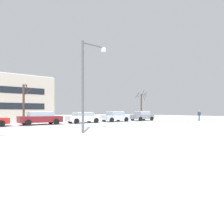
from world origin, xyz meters
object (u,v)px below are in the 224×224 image
parked_car_white (83,117)px  pedestrian_crossing (199,115)px  street_lamp (87,77)px  parked_car_gray (142,116)px  parked_car_silver (115,116)px  parked_car_maroon (40,118)px

parked_car_white → pedestrian_crossing: pedestrian_crossing is taller
parked_car_white → pedestrian_crossing: bearing=-18.2°
street_lamp → parked_car_white: size_ratio=1.50×
parked_car_white → parked_car_gray: size_ratio=1.10×
parked_car_silver → pedestrian_crossing: pedestrian_crossing is taller
parked_car_silver → pedestrian_crossing: (12.34, -5.97, 0.18)m
parked_car_white → parked_car_maroon: bearing=178.3°
parked_car_maroon → parked_car_gray: size_ratio=1.20×
parked_car_maroon → parked_car_white: bearing=-1.7°
parked_car_gray → pedestrian_crossing: 9.04m
parked_car_white → parked_car_silver: size_ratio=1.05×
parked_car_white → pedestrian_crossing: 18.62m
parked_car_white → parked_car_silver: parked_car_silver is taller
parked_car_maroon → parked_car_gray: bearing=-0.8°
parked_car_maroon → parked_car_silver: bearing=0.0°
parked_car_silver → parked_car_gray: 5.35m
street_lamp → parked_car_gray: size_ratio=1.66×
street_lamp → parked_car_silver: street_lamp is taller
street_lamp → parked_car_maroon: 10.81m
street_lamp → parked_car_gray: street_lamp is taller
parked_car_maroon → street_lamp: bearing=-90.1°
street_lamp → parked_car_maroon: bearing=89.9°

